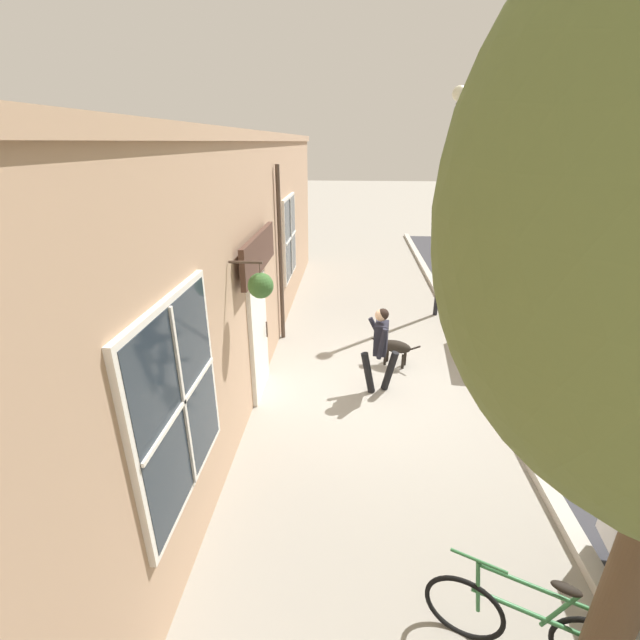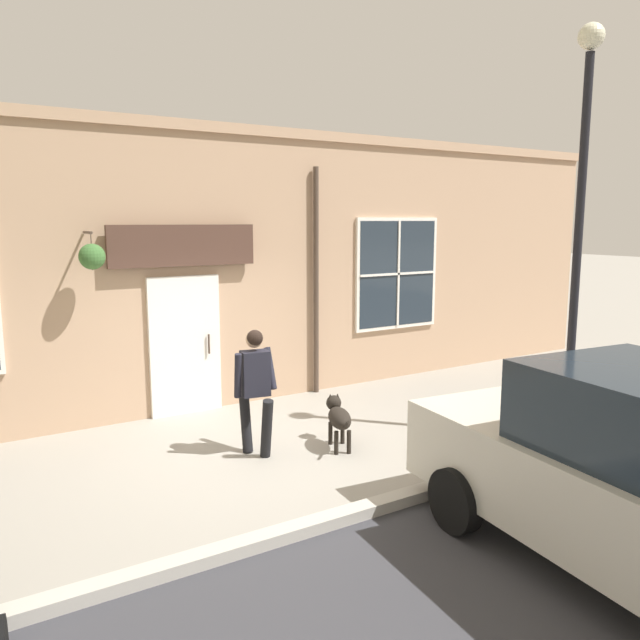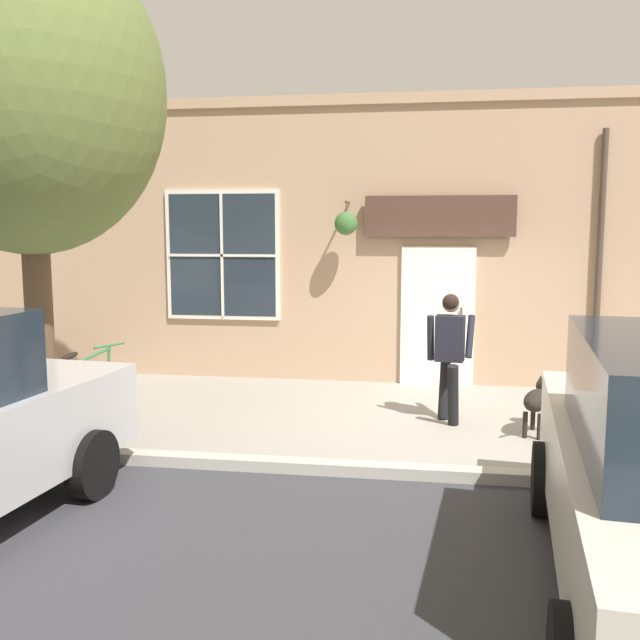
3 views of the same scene
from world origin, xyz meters
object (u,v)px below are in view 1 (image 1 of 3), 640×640
object	(u,v)px
dog_on_leash	(393,346)
street_lamp	(450,177)
leaning_bicycle	(528,625)
pedestrian_walking	(380,343)
parked_car_mid_block	(591,322)

from	to	relation	value
dog_on_leash	street_lamp	distance (m)	4.32
dog_on_leash	street_lamp	world-z (taller)	street_lamp
dog_on_leash	leaning_bicycle	world-z (taller)	leaning_bicycle
dog_on_leash	street_lamp	xyz separation A→B (m)	(1.35, 2.79, 3.01)
pedestrian_walking	parked_car_mid_block	bearing A→B (deg)	18.85
street_lamp	leaning_bicycle	bearing A→B (deg)	-94.58
dog_on_leash	parked_car_mid_block	world-z (taller)	parked_car_mid_block
pedestrian_walking	leaning_bicycle	size ratio (longest dim) A/B	0.96
parked_car_mid_block	street_lamp	world-z (taller)	street_lamp
pedestrian_walking	leaning_bicycle	world-z (taller)	pedestrian_walking
dog_on_leash	leaning_bicycle	distance (m)	5.34
dog_on_leash	leaning_bicycle	size ratio (longest dim) A/B	0.58
pedestrian_walking	street_lamp	size ratio (longest dim) A/B	0.30
leaning_bicycle	parked_car_mid_block	distance (m)	6.57
street_lamp	pedestrian_walking	bearing A→B (deg)	-113.84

